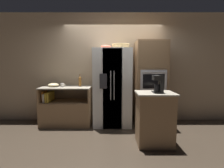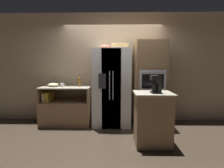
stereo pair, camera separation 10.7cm
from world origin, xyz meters
The scene contains 12 objects.
ground_plane centered at (0.00, 0.00, 0.00)m, with size 20.00×20.00×0.00m, color #382D23.
wall_back centered at (0.00, 0.48, 1.40)m, with size 12.00×0.06×2.80m.
counter_left centered at (-1.16, 0.12, 0.35)m, with size 1.21×0.67×0.94m.
refrigerator centered at (-0.02, 0.09, 0.93)m, with size 0.90×0.75×1.86m.
wall_oven centered at (0.91, 0.12, 1.03)m, with size 0.72×0.71×2.04m.
island_counter centered at (0.76, -0.99, 0.49)m, with size 0.69×0.58×0.98m.
wicker_basket centered at (0.18, 0.07, 1.92)m, with size 0.42×0.42×0.11m.
fruit_bowl centered at (-0.18, 0.04, 1.90)m, with size 0.24×0.24×0.08m.
bottle_tall centered at (-0.83, 0.19, 1.07)m, with size 0.07×0.07×0.30m.
mug centered at (-1.23, 0.06, 0.99)m, with size 0.12×0.09×0.09m.
mixing_bowl centered at (-1.47, 0.13, 0.99)m, with size 0.26×0.26×0.09m.
coffee_maker centered at (0.81, -1.02, 1.15)m, with size 0.18×0.19×0.31m.
Camera 2 is at (0.08, -4.13, 1.48)m, focal length 28.00 mm.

